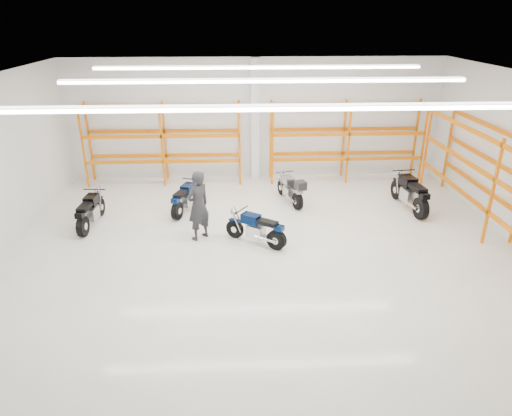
{
  "coord_description": "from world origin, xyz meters",
  "views": [
    {
      "loc": [
        -0.78,
        -11.03,
        5.93
      ],
      "look_at": [
        -0.23,
        0.5,
        0.99
      ],
      "focal_mm": 32.0,
      "sensor_mm": 36.0,
      "label": 1
    }
  ],
  "objects_px": {
    "motorcycle_back_a": "(90,212)",
    "motorcycle_back_d": "(411,194)",
    "motorcycle_main": "(258,230)",
    "standing_man": "(198,206)",
    "structural_column": "(255,120)",
    "motorcycle_back_c": "(292,190)",
    "motorcycle_back_b": "(185,199)"
  },
  "relations": [
    {
      "from": "motorcycle_back_a",
      "to": "motorcycle_back_b",
      "type": "height_order",
      "value": "motorcycle_back_a"
    },
    {
      "from": "motorcycle_main",
      "to": "motorcycle_back_a",
      "type": "bearing_deg",
      "value": 164.52
    },
    {
      "from": "motorcycle_back_d",
      "to": "structural_column",
      "type": "relative_size",
      "value": 0.52
    },
    {
      "from": "motorcycle_back_a",
      "to": "structural_column",
      "type": "bearing_deg",
      "value": 39.23
    },
    {
      "from": "standing_man",
      "to": "structural_column",
      "type": "xyz_separation_m",
      "value": [
        1.83,
        5.12,
        1.24
      ]
    },
    {
      "from": "motorcycle_back_c",
      "to": "structural_column",
      "type": "relative_size",
      "value": 0.43
    },
    {
      "from": "motorcycle_back_a",
      "to": "standing_man",
      "type": "relative_size",
      "value": 1.01
    },
    {
      "from": "motorcycle_main",
      "to": "structural_column",
      "type": "xyz_separation_m",
      "value": [
        0.19,
        5.56,
        1.81
      ]
    },
    {
      "from": "motorcycle_main",
      "to": "motorcycle_back_a",
      "type": "xyz_separation_m",
      "value": [
        -4.95,
        1.37,
        0.03
      ]
    },
    {
      "from": "motorcycle_main",
      "to": "standing_man",
      "type": "bearing_deg",
      "value": 164.95
    },
    {
      "from": "motorcycle_main",
      "to": "motorcycle_back_d",
      "type": "xyz_separation_m",
      "value": [
        5.06,
        2.18,
        0.1
      ]
    },
    {
      "from": "motorcycle_back_c",
      "to": "structural_column",
      "type": "distance_m",
      "value": 3.39
    },
    {
      "from": "motorcycle_back_d",
      "to": "standing_man",
      "type": "distance_m",
      "value": 6.94
    },
    {
      "from": "motorcycle_back_a",
      "to": "motorcycle_back_d",
      "type": "xyz_separation_m",
      "value": [
        10.01,
        0.81,
        0.07
      ]
    },
    {
      "from": "motorcycle_main",
      "to": "motorcycle_back_c",
      "type": "distance_m",
      "value": 3.16
    },
    {
      "from": "standing_man",
      "to": "motorcycle_back_b",
      "type": "bearing_deg",
      "value": -116.96
    },
    {
      "from": "motorcycle_back_a",
      "to": "standing_man",
      "type": "distance_m",
      "value": 3.48
    },
    {
      "from": "motorcycle_main",
      "to": "motorcycle_back_b",
      "type": "xyz_separation_m",
      "value": [
        -2.22,
        2.35,
        0.01
      ]
    },
    {
      "from": "structural_column",
      "to": "motorcycle_main",
      "type": "bearing_deg",
      "value": -91.91
    },
    {
      "from": "motorcycle_main",
      "to": "structural_column",
      "type": "height_order",
      "value": "structural_column"
    },
    {
      "from": "motorcycle_main",
      "to": "structural_column",
      "type": "distance_m",
      "value": 5.85
    },
    {
      "from": "motorcycle_back_a",
      "to": "structural_column",
      "type": "height_order",
      "value": "structural_column"
    },
    {
      "from": "structural_column",
      "to": "motorcycle_back_c",
      "type": "bearing_deg",
      "value": -67.81
    },
    {
      "from": "motorcycle_back_c",
      "to": "motorcycle_main",
      "type": "bearing_deg",
      "value": -113.87
    },
    {
      "from": "standing_man",
      "to": "motorcycle_back_a",
      "type": "bearing_deg",
      "value": -59.44
    },
    {
      "from": "motorcycle_back_c",
      "to": "standing_man",
      "type": "height_order",
      "value": "standing_man"
    },
    {
      "from": "motorcycle_main",
      "to": "motorcycle_back_a",
      "type": "height_order",
      "value": "motorcycle_back_a"
    },
    {
      "from": "motorcycle_back_c",
      "to": "motorcycle_back_d",
      "type": "bearing_deg",
      "value": -10.59
    },
    {
      "from": "motorcycle_back_c",
      "to": "motorcycle_back_a",
      "type": "bearing_deg",
      "value": -166.33
    },
    {
      "from": "motorcycle_main",
      "to": "motorcycle_back_d",
      "type": "distance_m",
      "value": 5.51
    },
    {
      "from": "structural_column",
      "to": "standing_man",
      "type": "bearing_deg",
      "value": -109.62
    },
    {
      "from": "motorcycle_back_d",
      "to": "structural_column",
      "type": "height_order",
      "value": "structural_column"
    }
  ]
}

